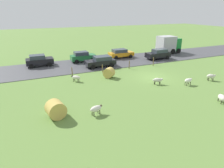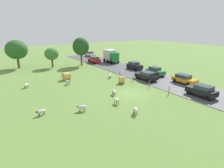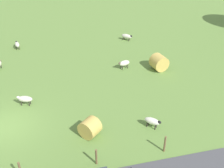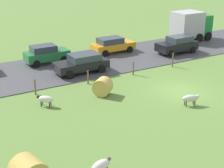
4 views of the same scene
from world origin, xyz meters
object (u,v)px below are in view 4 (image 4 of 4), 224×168
hay_bale_0 (103,87)px  sheep_7 (101,166)px  car_3 (112,45)px  sheep_2 (190,98)px  car_0 (177,44)px  sheep_1 (45,99)px  car_1 (82,63)px  car_5 (46,54)px  truck_0 (191,25)px

hay_bale_0 → sheep_7: bearing=150.7°
hay_bale_0 → car_3: 10.86m
sheep_2 → car_0: 12.53m
sheep_1 → car_0: car_0 is taller
hay_bale_0 → car_3: car_3 is taller
sheep_7 → car_1: car_1 is taller
sheep_1 → car_5: (8.85, -3.31, 0.39)m
sheep_1 → car_1: (4.87, -4.98, 0.35)m
car_3 → hay_bale_0: bearing=146.1°
sheep_7 → car_1: 14.32m
car_0 → car_1: bearing=92.8°
sheep_1 → car_5: car_5 is taller
sheep_7 → car_3: bearing=-31.8°
sheep_2 → hay_bale_0: hay_bale_0 is taller
car_0 → car_3: bearing=58.2°
sheep_7 → truck_0: 27.20m
sheep_2 → car_3: car_3 is taller
car_1 → hay_bale_0: bearing=170.8°
sheep_2 → car_0: size_ratio=0.29×
sheep_1 → car_1: bearing=-45.7°
sheep_2 → car_0: bearing=-36.5°
car_0 → car_5: size_ratio=1.07×
car_3 → sheep_1: bearing=130.8°
hay_bale_0 → sheep_2: bearing=-137.4°
car_0 → car_3: size_ratio=0.97×
car_5 → sheep_1: bearing=159.5°
sheep_1 → car_3: car_3 is taller
sheep_1 → sheep_7: size_ratio=0.91×
sheep_7 → car_0: 21.24m
sheep_7 → truck_0: size_ratio=0.28×
car_5 → hay_bale_0: bearing=-174.6°
sheep_7 → truck_0: (17.26, -20.99, 1.24)m
sheep_7 → car_5: 17.64m
truck_0 → car_1: 16.11m
truck_0 → car_5: truck_0 is taller
sheep_7 → car_5: car_5 is taller
car_0 → car_1: car_0 is taller
hay_bale_0 → car_0: bearing=-64.2°
car_0 → sheep_1: bearing=108.9°
sheep_1 → car_0: (5.39, -15.73, 0.41)m
hay_bale_0 → car_1: 5.14m
sheep_1 → hay_bale_0: (-0.20, -4.16, 0.11)m
sheep_1 → sheep_2: sheep_2 is taller
sheep_1 → hay_bale_0: hay_bale_0 is taller
sheep_1 → car_3: bearing=-49.2°
car_5 → sheep_2: bearing=-159.8°
sheep_2 → car_0: car_0 is taller
hay_bale_0 → car_3: bearing=-33.9°
sheep_2 → sheep_1: bearing=60.5°
sheep_2 → car_3: 13.63m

